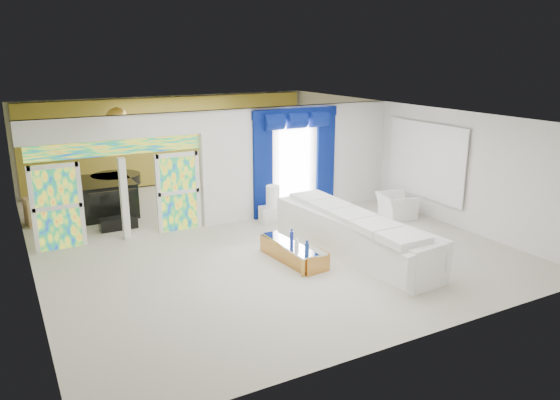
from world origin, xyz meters
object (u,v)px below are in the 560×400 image
coffee_table (293,252)px  grand_piano (105,197)px  console_table (283,213)px  armchair (396,206)px  white_sofa (352,236)px

coffee_table → grand_piano: (-2.89, 5.62, 0.28)m
coffee_table → console_table: size_ratio=1.41×
console_table → armchair: bearing=-23.1°
white_sofa → coffee_table: 1.40m
grand_piano → armchair: bearing=-31.1°
white_sofa → grand_piano: size_ratio=2.40×
coffee_table → console_table: bearing=65.9°
white_sofa → coffee_table: white_sofa is taller
grand_piano → console_table: bearing=-36.1°
coffee_table → armchair: size_ratio=1.79×
armchair → grand_piano: bearing=72.7°
white_sofa → armchair: size_ratio=4.58×
console_table → grand_piano: grand_piano is taller
white_sofa → coffee_table: (-1.35, 0.30, -0.24)m
console_table → grand_piano: 5.05m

